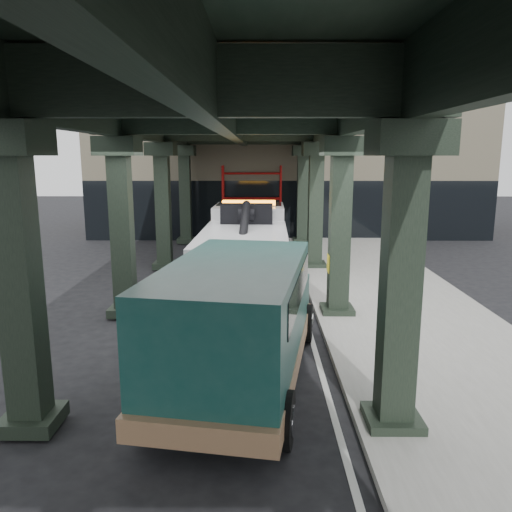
{
  "coord_description": "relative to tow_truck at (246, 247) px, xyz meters",
  "views": [
    {
      "loc": [
        0.38,
        -11.6,
        4.5
      ],
      "look_at": [
        0.29,
        2.3,
        1.7
      ],
      "focal_mm": 35.0,
      "sensor_mm": 36.0,
      "label": 1
    }
  ],
  "objects": [
    {
      "name": "ground",
      "position": [
        0.05,
        -4.89,
        -1.48
      ],
      "size": [
        90.0,
        90.0,
        0.0
      ],
      "primitive_type": "plane",
      "color": "black",
      "rests_on": "ground"
    },
    {
      "name": "sidewalk",
      "position": [
        4.55,
        -2.89,
        -1.4
      ],
      "size": [
        5.0,
        40.0,
        0.15
      ],
      "primitive_type": "cube",
      "color": "gray",
      "rests_on": "ground"
    },
    {
      "name": "lane_stripe",
      "position": [
        1.75,
        -2.89,
        -1.47
      ],
      "size": [
        0.12,
        38.0,
        0.01
      ],
      "primitive_type": "cube",
      "color": "silver",
      "rests_on": "ground"
    },
    {
      "name": "viaduct",
      "position": [
        -0.35,
        -2.89,
        3.98
      ],
      "size": [
        7.4,
        32.0,
        6.4
      ],
      "color": "black",
      "rests_on": "ground"
    },
    {
      "name": "building",
      "position": [
        2.05,
        15.11,
        2.52
      ],
      "size": [
        22.0,
        10.0,
        8.0
      ],
      "primitive_type": "cube",
      "color": "#C6B793",
      "rests_on": "ground"
    },
    {
      "name": "scaffolding",
      "position": [
        0.05,
        9.75,
        0.63
      ],
      "size": [
        3.08,
        0.88,
        4.0
      ],
      "color": "#AC0E0D",
      "rests_on": "ground"
    },
    {
      "name": "tow_truck",
      "position": [
        0.0,
        0.0,
        0.0
      ],
      "size": [
        2.97,
        9.32,
        3.03
      ],
      "rotation": [
        0.0,
        0.0,
        -0.02
      ],
      "color": "black",
      "rests_on": "ground"
    },
    {
      "name": "towed_van",
      "position": [
        0.04,
        -7.2,
        -0.09
      ],
      "size": [
        3.43,
        6.65,
        2.57
      ],
      "rotation": [
        0.0,
        0.0,
        -0.17
      ],
      "color": "#103B36",
      "rests_on": "ground"
    }
  ]
}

